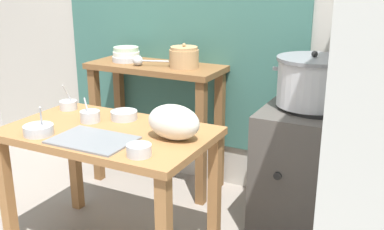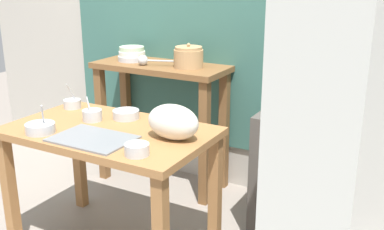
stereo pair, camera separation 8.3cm
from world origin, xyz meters
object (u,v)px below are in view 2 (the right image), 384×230
ladle (145,60)px  serving_tray (93,139)px  wide_pan (363,118)px  prep_bowl_3 (40,127)px  steamer_pot (316,82)px  prep_bowl_1 (72,103)px  prep_table (110,148)px  clay_pot (189,57)px  plastic_bag (173,122)px  stove_block (314,172)px  prep_bowl_4 (137,149)px  back_shelf_table (161,95)px  bowl_stack_enamel (132,54)px  prep_bowl_0 (126,114)px  prep_bowl_2 (92,115)px

ladle → serving_tray: bearing=-71.0°
wide_pan → prep_bowl_3: prep_bowl_3 is taller
steamer_pot → prep_bowl_1: steamer_pot is taller
prep_table → serving_tray: bearing=-78.5°
clay_pot → plastic_bag: bearing=-65.6°
stove_block → prep_bowl_3: prep_bowl_3 is taller
steamer_pot → plastic_bag: steamer_pot is taller
prep_bowl_4 → serving_tray: bearing=169.9°
prep_table → steamer_pot: steamer_pot is taller
back_shelf_table → prep_bowl_1: 0.69m
stove_block → prep_bowl_3: bearing=-142.0°
ladle → clay_pot: bearing=15.8°
prep_bowl_1 → prep_bowl_4: prep_bowl_1 is taller
steamer_pot → bowl_stack_enamel: steamer_pot is taller
wide_pan → bowl_stack_enamel: bearing=170.4°
bowl_stack_enamel → prep_bowl_4: 1.37m
serving_tray → stove_block: bearing=44.7°
prep_bowl_3 → steamer_pot: bearing=39.5°
prep_table → prep_bowl_3: size_ratio=6.90×
wide_pan → prep_bowl_1: prep_bowl_1 is taller
back_shelf_table → plastic_bag: (0.60, -0.82, 0.13)m
bowl_stack_enamel → prep_bowl_0: 0.83m
prep_bowl_0 → prep_bowl_1: prep_bowl_1 is taller
prep_table → plastic_bag: (0.38, 0.03, 0.20)m
prep_table → prep_bowl_2: 0.23m
bowl_stack_enamel → ladle: bowl_stack_enamel is taller
plastic_bag → prep_bowl_4: size_ratio=2.39×
plastic_bag → prep_bowl_2: bearing=176.5°
clay_pot → plastic_bag: clay_pot is taller
stove_block → prep_bowl_3: size_ratio=4.89×
prep_bowl_2 → ladle: bearing=99.7°
steamer_pot → ladle: 1.19m
serving_tray → prep_bowl_1: bearing=142.2°
steamer_pot → prep_bowl_1: bearing=-157.9°
clay_pot → bowl_stack_enamel: size_ratio=0.98×
clay_pot → prep_bowl_2: bearing=-102.9°
clay_pot → bowl_stack_enamel: bearing=178.9°
prep_bowl_2 → clay_pot: bearing=77.1°
prep_bowl_0 → prep_bowl_3: bearing=-120.7°
back_shelf_table → prep_bowl_1: size_ratio=5.95×
ladle → back_shelf_table: bearing=49.6°
serving_tray → bowl_stack_enamel: bearing=115.8°
prep_bowl_1 → prep_bowl_2: (0.27, -0.13, 0.00)m
prep_bowl_4 → ladle: bearing=122.5°
prep_bowl_0 → prep_bowl_1: (-0.41, 0.01, 0.00)m
prep_table → stove_block: 1.20m
plastic_bag → prep_bowl_4: (-0.04, -0.26, -0.06)m
back_shelf_table → clay_pot: clay_pot is taller
stove_block → bowl_stack_enamel: (-1.40, 0.14, 0.56)m
stove_block → steamer_pot: 0.54m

